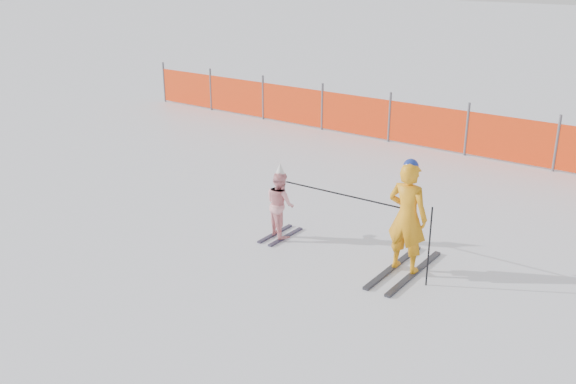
% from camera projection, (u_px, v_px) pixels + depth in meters
% --- Properties ---
extents(ground, '(120.00, 120.00, 0.00)m').
position_uv_depth(ground, '(269.00, 263.00, 9.77)').
color(ground, white).
rests_on(ground, ground).
extents(adult, '(0.61, 1.69, 1.74)m').
position_uv_depth(adult, '(407.00, 217.00, 9.21)').
color(adult, black).
rests_on(adult, ground).
extents(child, '(0.66, 0.88, 1.28)m').
position_uv_depth(child, '(280.00, 203.00, 10.49)').
color(child, black).
rests_on(child, ground).
extents(ski_poles, '(2.58, 0.22, 1.19)m').
position_uv_depth(ski_poles, '(372.00, 213.00, 9.44)').
color(ski_poles, black).
rests_on(ski_poles, ground).
extents(safety_fence, '(14.63, 0.06, 1.25)m').
position_uv_depth(safety_fence, '(364.00, 116.00, 16.34)').
color(safety_fence, '#595960').
rests_on(safety_fence, ground).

